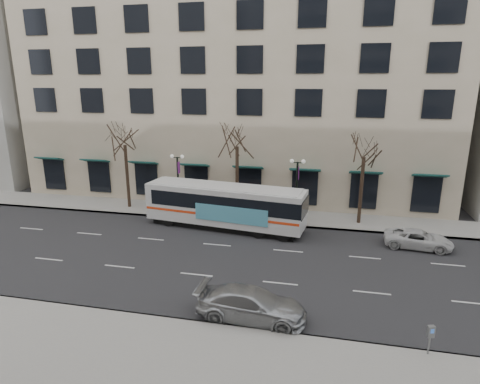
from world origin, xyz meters
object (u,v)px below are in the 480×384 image
(city_bus, at_px, (226,205))
(tree_far_left, at_px, (124,134))
(tree_far_mid, at_px, (237,135))
(white_pickup, at_px, (418,239))
(lamp_post_right, at_px, (297,187))
(pay_station, at_px, (431,334))
(silver_car, at_px, (251,304))
(tree_far_right, at_px, (365,145))
(lamp_post_left, at_px, (178,181))

(city_bus, bearing_deg, tree_far_left, 170.43)
(tree_far_mid, height_order, white_pickup, tree_far_mid)
(lamp_post_right, distance_m, pay_station, 17.00)
(tree_far_mid, relative_size, city_bus, 0.67)
(tree_far_mid, bearing_deg, silver_car, -74.83)
(tree_far_mid, distance_m, silver_car, 16.61)
(tree_far_right, xyz_separation_m, lamp_post_left, (-14.99, -0.60, -3.48))
(white_pickup, bearing_deg, pay_station, 176.88)
(pay_station, bearing_deg, lamp_post_right, 95.32)
(tree_far_mid, relative_size, white_pickup, 1.91)
(tree_far_right, relative_size, lamp_post_left, 1.55)
(tree_far_right, height_order, white_pickup, tree_far_right)
(lamp_post_left, relative_size, lamp_post_right, 1.00)
(lamp_post_right, relative_size, city_bus, 0.41)
(tree_far_mid, bearing_deg, lamp_post_right, -6.83)
(silver_car, relative_size, pay_station, 4.02)
(tree_far_right, height_order, silver_car, tree_far_right)
(white_pickup, distance_m, pay_station, 12.26)
(tree_far_right, distance_m, lamp_post_right, 6.11)
(lamp_post_right, height_order, white_pickup, lamp_post_right)
(tree_far_left, height_order, white_pickup, tree_far_left)
(lamp_post_right, height_order, silver_car, lamp_post_right)
(pay_station, bearing_deg, lamp_post_left, 119.02)
(silver_car, bearing_deg, lamp_post_right, -1.45)
(white_pickup, bearing_deg, city_bus, 91.91)
(city_bus, distance_m, pay_station, 17.76)
(tree_far_mid, relative_size, lamp_post_left, 1.64)
(tree_far_mid, distance_m, lamp_post_right, 6.41)
(tree_far_left, xyz_separation_m, tree_far_mid, (10.00, 0.00, 0.21))
(city_bus, bearing_deg, pay_station, -39.91)
(tree_far_mid, relative_size, lamp_post_right, 1.64)
(pay_station, bearing_deg, city_bus, 114.31)
(pay_station, bearing_deg, tree_far_left, 125.31)
(tree_far_right, xyz_separation_m, city_bus, (-10.24, -3.02, -4.57))
(lamp_post_left, xyz_separation_m, city_bus, (4.75, -2.42, -1.09))
(lamp_post_left, height_order, city_bus, lamp_post_left)
(tree_far_left, relative_size, silver_car, 1.57)
(silver_car, bearing_deg, pay_station, -96.43)
(tree_far_mid, bearing_deg, tree_far_left, -180.00)
(silver_car, bearing_deg, lamp_post_left, 34.70)
(tree_far_mid, height_order, tree_far_right, tree_far_mid)
(city_bus, bearing_deg, lamp_post_left, 160.66)
(lamp_post_right, relative_size, silver_car, 0.98)
(lamp_post_left, distance_m, white_pickup, 19.12)
(silver_car, height_order, pay_station, silver_car)
(lamp_post_right, bearing_deg, pay_station, -66.50)
(white_pickup, xyz_separation_m, pay_station, (-1.93, -12.10, 0.49))
(tree_far_left, distance_m, silver_car, 21.31)
(lamp_post_left, bearing_deg, tree_far_right, 2.29)
(lamp_post_right, bearing_deg, city_bus, -155.27)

